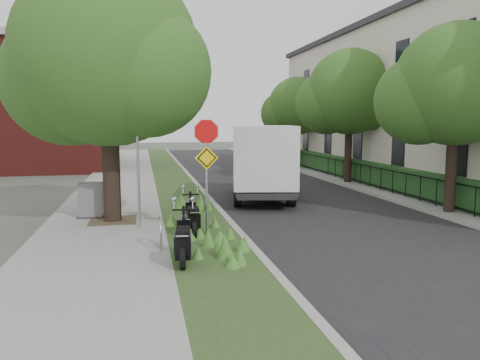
% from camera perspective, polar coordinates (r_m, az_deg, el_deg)
% --- Properties ---
extents(ground, '(120.00, 120.00, 0.00)m').
position_cam_1_polar(ground, '(12.52, 2.77, -7.34)').
color(ground, '#4C5147').
rests_on(ground, ground).
extents(sidewalk_near, '(3.50, 60.00, 0.12)m').
position_cam_1_polar(sidewalk_near, '(21.98, -14.78, -1.13)').
color(sidewalk_near, gray).
rests_on(sidewalk_near, ground).
extents(verge, '(2.00, 60.00, 0.12)m').
position_cam_1_polar(verge, '(22.00, -7.61, -0.95)').
color(verge, '#27451D').
rests_on(verge, ground).
extents(kerb_near, '(0.20, 60.00, 0.13)m').
position_cam_1_polar(kerb_near, '(22.10, -5.03, -0.86)').
color(kerb_near, '#9E9991').
rests_on(kerb_near, ground).
extents(road, '(7.00, 60.00, 0.01)m').
position_cam_1_polar(road, '(22.78, 3.75, -0.76)').
color(road, black).
rests_on(road, ground).
extents(kerb_far, '(0.20, 60.00, 0.13)m').
position_cam_1_polar(kerb_far, '(23.94, 11.85, -0.37)').
color(kerb_far, '#9E9991').
rests_on(kerb_far, ground).
extents(footpath_far, '(3.20, 60.00, 0.12)m').
position_cam_1_polar(footpath_far, '(24.67, 15.47, -0.27)').
color(footpath_far, gray).
rests_on(footpath_far, ground).
extents(street_tree_main, '(6.21, 5.54, 7.66)m').
position_cam_1_polar(street_tree_main, '(14.72, -16.13, 13.39)').
color(street_tree_main, black).
rests_on(street_tree_main, ground).
extents(bare_post, '(0.08, 0.08, 4.00)m').
position_cam_1_polar(bare_post, '(13.57, -12.36, 2.71)').
color(bare_post, '#A5A8AD').
rests_on(bare_post, ground).
extents(bike_hoop, '(0.06, 0.78, 0.77)m').
position_cam_1_polar(bike_hoop, '(11.44, -9.72, -6.27)').
color(bike_hoop, '#A5A8AD').
rests_on(bike_hoop, ground).
extents(sign_assembly, '(0.94, 0.08, 3.22)m').
position_cam_1_polar(sign_assembly, '(12.45, -4.11, 3.42)').
color(sign_assembly, '#A5A8AD').
rests_on(sign_assembly, ground).
extents(fence_far, '(0.04, 24.00, 1.00)m').
position_cam_1_polar(fence_far, '(24.16, 13.41, 1.10)').
color(fence_far, black).
rests_on(fence_far, ground).
extents(hedge_far, '(1.00, 24.00, 1.10)m').
position_cam_1_polar(hedge_far, '(24.46, 14.89, 1.13)').
color(hedge_far, '#194820').
rests_on(hedge_far, footpath_far).
extents(terrace_houses, '(7.40, 26.40, 8.20)m').
position_cam_1_polar(terrace_houses, '(26.18, 22.27, 8.86)').
color(terrace_houses, beige).
rests_on(terrace_houses, ground).
extents(brick_building, '(9.40, 10.40, 8.30)m').
position_cam_1_polar(brick_building, '(34.36, -22.85, 8.39)').
color(brick_building, maroon).
rests_on(brick_building, ground).
extents(far_tree_a, '(4.60, 4.10, 6.22)m').
position_cam_1_polar(far_tree_a, '(17.06, 24.52, 9.87)').
color(far_tree_a, black).
rests_on(far_tree_a, ground).
extents(far_tree_b, '(4.83, 4.31, 6.56)m').
position_cam_1_polar(far_tree_b, '(24.00, 13.04, 9.91)').
color(far_tree_b, black).
rests_on(far_tree_b, ground).
extents(far_tree_c, '(4.37, 3.89, 5.93)m').
position_cam_1_polar(far_tree_c, '(31.42, 6.85, 8.59)').
color(far_tree_c, black).
rests_on(far_tree_c, ground).
extents(scooter_near, '(0.34, 1.61, 0.77)m').
position_cam_1_polar(scooter_near, '(12.57, -5.77, -5.01)').
color(scooter_near, black).
rests_on(scooter_near, ground).
extents(scooter_far, '(0.46, 1.67, 0.80)m').
position_cam_1_polar(scooter_far, '(10.12, -6.95, -7.94)').
color(scooter_far, black).
rests_on(scooter_far, ground).
extents(box_truck, '(3.18, 5.91, 2.54)m').
position_cam_1_polar(box_truck, '(18.66, 2.72, 2.59)').
color(box_truck, '#262628').
rests_on(box_truck, ground).
extents(utility_cabinet, '(0.85, 0.59, 1.10)m').
position_cam_1_polar(utility_cabinet, '(15.52, -17.73, -2.40)').
color(utility_cabinet, '#262628').
rests_on(utility_cabinet, ground).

